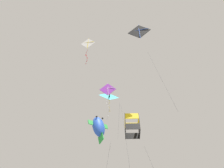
{
  "coord_description": "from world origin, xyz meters",
  "views": [
    {
      "loc": [
        -10.9,
        13.37,
        16.17
      ],
      "look_at": [
        0.5,
        -0.66,
        29.15
      ],
      "focal_mm": 36.82,
      "sensor_mm": 36.0,
      "label": 1
    }
  ],
  "objects_px": {
    "kite_diamond_near_left": "(108,90)",
    "kite_fish_upper_right": "(99,127)",
    "kite_delta_highest": "(109,97)",
    "kite_diamond_mid_left": "(139,32)",
    "kite_box_near_right": "(132,126)",
    "kite_diamond_low_drifter": "(88,44)"
  },
  "relations": [
    {
      "from": "kite_delta_highest",
      "to": "kite_diamond_low_drifter",
      "type": "bearing_deg",
      "value": 61.36
    },
    {
      "from": "kite_diamond_near_left",
      "to": "kite_delta_highest",
      "type": "xyz_separation_m",
      "value": [
        2.49,
        -3.14,
        1.82
      ]
    },
    {
      "from": "kite_diamond_mid_left",
      "to": "kite_diamond_low_drifter",
      "type": "bearing_deg",
      "value": -1.95
    },
    {
      "from": "kite_diamond_near_left",
      "to": "kite_fish_upper_right",
      "type": "relative_size",
      "value": 1.75
    },
    {
      "from": "kite_delta_highest",
      "to": "kite_diamond_mid_left",
      "type": "distance_m",
      "value": 9.31
    },
    {
      "from": "kite_box_near_right",
      "to": "kite_fish_upper_right",
      "type": "bearing_deg",
      "value": -15.84
    },
    {
      "from": "kite_box_near_right",
      "to": "kite_diamond_mid_left",
      "type": "relative_size",
      "value": 0.82
    },
    {
      "from": "kite_diamond_low_drifter",
      "to": "kite_box_near_right",
      "type": "bearing_deg",
      "value": -158.18
    },
    {
      "from": "kite_box_near_right",
      "to": "kite_diamond_low_drifter",
      "type": "bearing_deg",
      "value": 19.17
    },
    {
      "from": "kite_diamond_mid_left",
      "to": "kite_delta_highest",
      "type": "bearing_deg",
      "value": -67.09
    },
    {
      "from": "kite_box_near_right",
      "to": "kite_diamond_mid_left",
      "type": "xyz_separation_m",
      "value": [
        -1.89,
        0.69,
        9.12
      ]
    },
    {
      "from": "kite_diamond_near_left",
      "to": "kite_diamond_mid_left",
      "type": "bearing_deg",
      "value": 115.63
    },
    {
      "from": "kite_delta_highest",
      "to": "kite_diamond_mid_left",
      "type": "height_order",
      "value": "kite_diamond_mid_left"
    },
    {
      "from": "kite_box_near_right",
      "to": "kite_fish_upper_right",
      "type": "xyz_separation_m",
      "value": [
        2.67,
        1.06,
        0.36
      ]
    },
    {
      "from": "kite_diamond_low_drifter",
      "to": "kite_delta_highest",
      "type": "relative_size",
      "value": 0.53
    },
    {
      "from": "kite_diamond_near_left",
      "to": "kite_box_near_right",
      "type": "distance_m",
      "value": 6.41
    },
    {
      "from": "kite_diamond_mid_left",
      "to": "kite_fish_upper_right",
      "type": "distance_m",
      "value": 9.89
    },
    {
      "from": "kite_delta_highest",
      "to": "kite_fish_upper_right",
      "type": "xyz_separation_m",
      "value": [
        -3.19,
        5.15,
        -6.83
      ]
    },
    {
      "from": "kite_diamond_near_left",
      "to": "kite_fish_upper_right",
      "type": "bearing_deg",
      "value": 62.18
    },
    {
      "from": "kite_diamond_near_left",
      "to": "kite_delta_highest",
      "type": "relative_size",
      "value": 1.47
    },
    {
      "from": "kite_diamond_low_drifter",
      "to": "kite_diamond_mid_left",
      "type": "distance_m",
      "value": 5.11
    },
    {
      "from": "kite_delta_highest",
      "to": "kite_fish_upper_right",
      "type": "relative_size",
      "value": 1.19
    }
  ]
}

